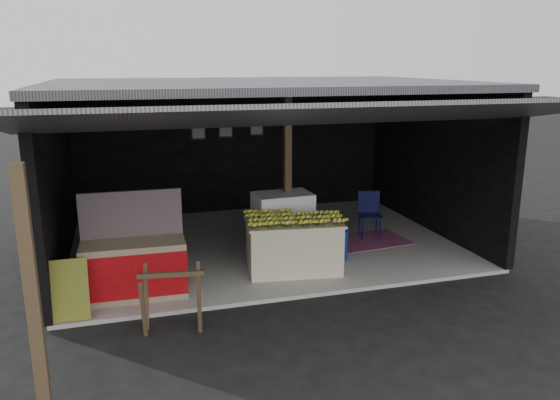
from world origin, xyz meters
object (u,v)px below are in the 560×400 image
object	(u,v)px
water_barrel	(338,245)
white_crate	(283,224)
plastic_chair	(369,210)
sawhorse	(172,294)
neighbor_stall	(134,266)
banana_table	(293,245)

from	to	relation	value
water_barrel	white_crate	bearing A→B (deg)	147.19
water_barrel	plastic_chair	xyz separation A→B (m)	(1.04, 0.99, 0.27)
sawhorse	water_barrel	world-z (taller)	sawhorse
neighbor_stall	water_barrel	size ratio (longest dim) A/B	3.06
white_crate	water_barrel	distance (m)	1.03
banana_table	plastic_chair	bearing A→B (deg)	41.01
banana_table	white_crate	distance (m)	0.83
sawhorse	plastic_chair	bearing A→B (deg)	42.51
neighbor_stall	water_barrel	distance (m)	3.44
neighbor_stall	plastic_chair	world-z (taller)	neighbor_stall
sawhorse	white_crate	bearing A→B (deg)	55.12
white_crate	neighbor_stall	xyz separation A→B (m)	(-2.55, -1.12, -0.09)
plastic_chair	white_crate	bearing A→B (deg)	-151.78
banana_table	white_crate	bearing A→B (deg)	93.11
plastic_chair	water_barrel	bearing A→B (deg)	-121.90
banana_table	white_crate	size ratio (longest dim) A/B	1.49
water_barrel	plastic_chair	distance (m)	1.46
banana_table	sawhorse	size ratio (longest dim) A/B	1.97
sawhorse	water_barrel	bearing A→B (deg)	38.77
white_crate	sawhorse	size ratio (longest dim) A/B	1.32
banana_table	sawhorse	distance (m)	2.54
white_crate	plastic_chair	xyz separation A→B (m)	(1.87, 0.45, -0.02)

